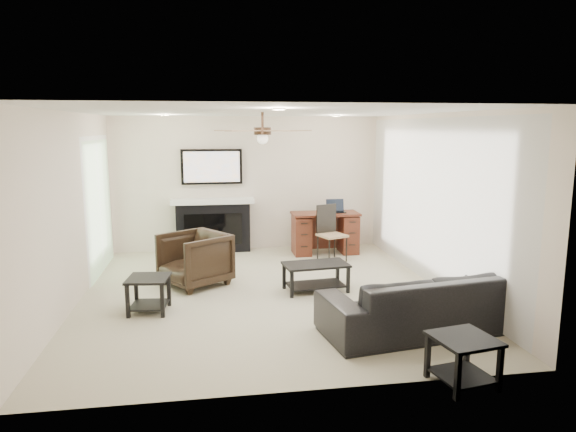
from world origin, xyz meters
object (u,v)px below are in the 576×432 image
Objects in this scene: coffee_table at (316,277)px; desk at (325,233)px; sofa at (422,302)px; armchair at (195,259)px; fireplace_unit at (213,201)px.

coffee_table is 2.24m from desk.
sofa reaches higher than coffee_table.
armchair is 2.82m from desk.
desk is at bearing 89.86° from armchair.
armchair is 1.80m from coffee_table.
sofa is at bearing -85.85° from desk.
sofa is at bearing -61.20° from fireplace_unit.
fireplace_unit reaches higher than coffee_table.
desk reaches higher than sofa.
armchair is (-2.60, 2.15, 0.06)m from sofa.
sofa is 2.68× the size of armchair.
desk is at bearing -12.24° from fireplace_unit.
sofa is 1.84m from coffee_table.
armchair is 0.96× the size of coffee_table.
fireplace_unit is 1.57× the size of desk.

